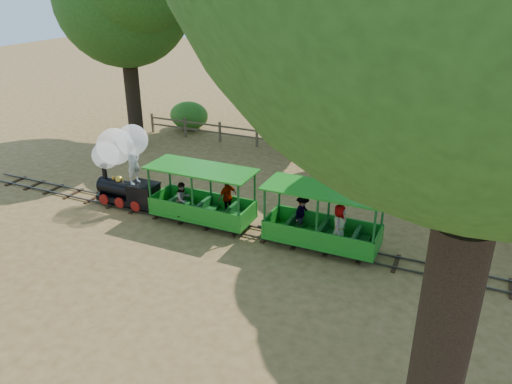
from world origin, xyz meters
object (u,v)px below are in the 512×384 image
at_px(carriage_front, 203,202).
at_px(locomotive, 121,160).
at_px(fence, 317,144).
at_px(carriage_rear, 321,225).

bearing_deg(carriage_front, locomotive, 178.46).
bearing_deg(carriage_front, fence, 80.79).
xyz_separation_m(carriage_rear, fence, (-2.73, 7.97, -0.21)).
height_order(locomotive, carriage_front, locomotive).
distance_m(locomotive, carriage_front, 3.44).
distance_m(locomotive, carriage_rear, 7.39).
bearing_deg(fence, locomotive, -120.14).
distance_m(locomotive, fence, 9.24).
bearing_deg(locomotive, carriage_rear, -0.31).
xyz_separation_m(carriage_front, carriage_rear, (4.03, 0.05, 0.00)).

